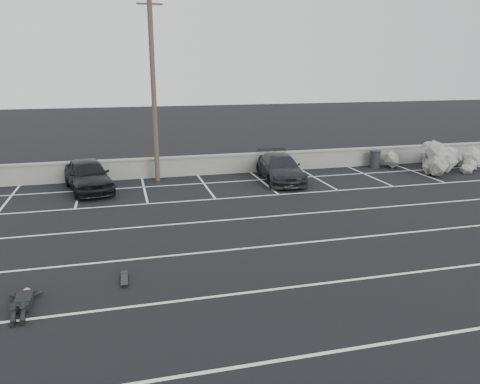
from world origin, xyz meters
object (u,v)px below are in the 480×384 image
object	(u,v)px
skateboard	(124,279)
car_right	(280,168)
trash_bin	(375,159)
riprap_pile	(441,161)
utility_pole	(153,89)
person	(24,296)
car_left	(88,175)

from	to	relation	value
skateboard	car_right	bearing A→B (deg)	52.21
trash_bin	riprap_pile	size ratio (longest dim) A/B	0.18
utility_pole	trash_bin	bearing A→B (deg)	0.30
riprap_pile	person	size ratio (longest dim) A/B	2.56
car_right	person	distance (m)	15.07
car_left	car_right	distance (m)	9.54
car_right	utility_pole	world-z (taller)	utility_pole
car_right	riprap_pile	world-z (taller)	car_right
car_left	riprap_pile	world-z (taller)	car_left
car_right	riprap_pile	xyz separation A→B (m)	(9.86, 0.22, -0.19)
car_right	skateboard	size ratio (longest dim) A/B	6.21
person	skateboard	xyz separation A→B (m)	(2.45, 0.68, -0.14)
car_left	car_right	size ratio (longest dim) A/B	0.96
car_left	skateboard	distance (m)	10.62
car_left	riprap_pile	size ratio (longest dim) A/B	0.81
trash_bin	riprap_pile	world-z (taller)	riprap_pile
car_right	person	xyz separation A→B (m)	(-10.53, -10.76, -0.46)
skateboard	utility_pole	bearing A→B (deg)	81.64
utility_pole	person	world-z (taller)	utility_pole
car_left	person	bearing A→B (deg)	-108.17
utility_pole	riprap_pile	size ratio (longest dim) A/B	1.67
car_left	riprap_pile	xyz separation A→B (m)	(19.39, -0.19, -0.28)
car_left	person	world-z (taller)	car_left
trash_bin	riprap_pile	bearing A→B (deg)	-23.06
skateboard	car_left	bearing A→B (deg)	98.79
car_left	utility_pole	world-z (taller)	utility_pole
skateboard	riprap_pile	bearing A→B (deg)	30.79
trash_bin	skateboard	size ratio (longest dim) A/B	1.36
trash_bin	person	size ratio (longest dim) A/B	0.47
car_right	utility_pole	bearing A→B (deg)	170.63
car_right	trash_bin	bearing A→B (deg)	19.80
car_left	skateboard	size ratio (longest dim) A/B	5.99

